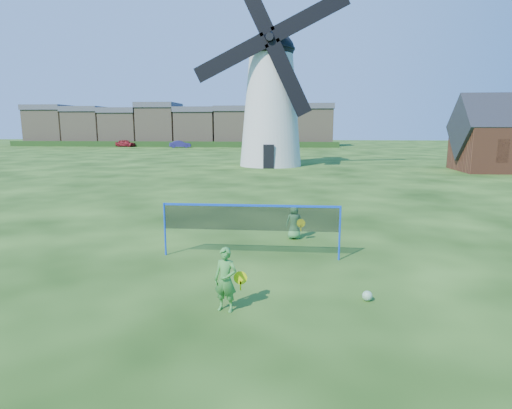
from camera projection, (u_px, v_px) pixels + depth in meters
The scene contains 10 objects.
ground at pixel (247, 260), 12.00m from camera, with size 220.00×220.00×0.00m, color black.
windmill at pixel (271, 100), 39.70m from camera, with size 13.52×5.84×18.03m.
badminton_net at pixel (251, 219), 12.02m from camera, with size 5.05×0.05×1.55m.
player_girl at pixel (226, 280), 8.57m from camera, with size 0.70×0.44×1.33m.
player_boy at pixel (294, 222), 14.15m from camera, with size 0.66×0.45×1.15m.
play_ball at pixel (367, 296), 9.16m from camera, with size 0.22×0.22×0.22m, color green.
terraced_houses at pixel (178, 126), 83.81m from camera, with size 60.34×8.40×8.26m.
hedge at pixel (169, 144), 78.55m from camera, with size 62.00×0.80×1.00m, color #193814.
car_left at pixel (125, 143), 78.80m from camera, with size 1.55×3.85×1.31m, color maroon.
car_right at pixel (180, 144), 75.25m from camera, with size 1.31×3.75×1.24m, color navy.
Camera 1 is at (1.31, -11.44, 3.70)m, focal length 29.84 mm.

